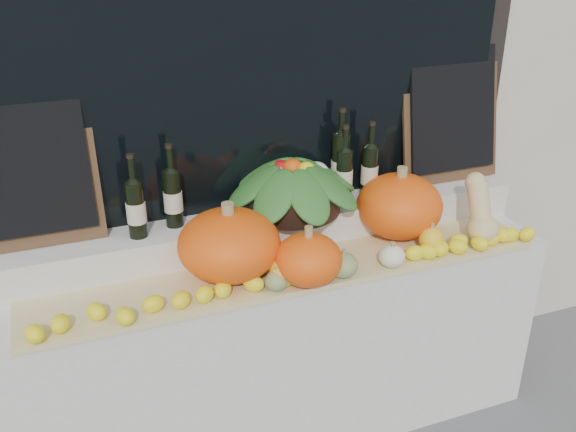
{
  "coord_description": "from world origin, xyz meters",
  "views": [
    {
      "loc": [
        -0.81,
        -0.66,
        2.2
      ],
      "look_at": [
        0.0,
        1.45,
        1.12
      ],
      "focal_mm": 40.0,
      "sensor_mm": 36.0,
      "label": 1
    }
  ],
  "objects_px": {
    "butternut_squash": "(480,213)",
    "produce_bowl": "(293,185)",
    "pumpkin_left": "(229,245)",
    "wine_bottle_tall": "(341,166)",
    "pumpkin_right": "(399,206)"
  },
  "relations": [
    {
      "from": "butternut_squash",
      "to": "produce_bowl",
      "type": "distance_m",
      "value": 0.82
    },
    {
      "from": "pumpkin_left",
      "to": "butternut_squash",
      "type": "height_order",
      "value": "butternut_squash"
    },
    {
      "from": "produce_bowl",
      "to": "wine_bottle_tall",
      "type": "xyz_separation_m",
      "value": [
        0.24,
        0.03,
        0.04
      ]
    },
    {
      "from": "pumpkin_right",
      "to": "wine_bottle_tall",
      "type": "distance_m",
      "value": 0.31
    },
    {
      "from": "produce_bowl",
      "to": "wine_bottle_tall",
      "type": "bearing_deg",
      "value": 7.75
    },
    {
      "from": "pumpkin_left",
      "to": "produce_bowl",
      "type": "relative_size",
      "value": 0.65
    },
    {
      "from": "pumpkin_left",
      "to": "wine_bottle_tall",
      "type": "height_order",
      "value": "wine_bottle_tall"
    },
    {
      "from": "butternut_squash",
      "to": "pumpkin_left",
      "type": "bearing_deg",
      "value": 175.18
    },
    {
      "from": "wine_bottle_tall",
      "to": "produce_bowl",
      "type": "bearing_deg",
      "value": -172.25
    },
    {
      "from": "butternut_squash",
      "to": "produce_bowl",
      "type": "height_order",
      "value": "produce_bowl"
    },
    {
      "from": "pumpkin_left",
      "to": "wine_bottle_tall",
      "type": "xyz_separation_m",
      "value": [
        0.58,
        0.24,
        0.15
      ]
    },
    {
      "from": "pumpkin_right",
      "to": "produce_bowl",
      "type": "bearing_deg",
      "value": 162.49
    },
    {
      "from": "pumpkin_left",
      "to": "produce_bowl",
      "type": "bearing_deg",
      "value": 31.4
    },
    {
      "from": "butternut_squash",
      "to": "produce_bowl",
      "type": "bearing_deg",
      "value": 158.03
    },
    {
      "from": "pumpkin_right",
      "to": "butternut_squash",
      "type": "xyz_separation_m",
      "value": [
        0.3,
        -0.16,
        -0.02
      ]
    }
  ]
}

